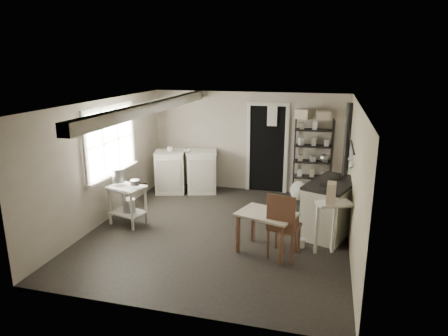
% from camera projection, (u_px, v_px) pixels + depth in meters
% --- Properties ---
extents(floor, '(5.00, 5.00, 0.00)m').
position_uv_depth(floor, '(220.00, 231.00, 7.24)').
color(floor, black).
rests_on(floor, ground).
extents(ceiling, '(5.00, 5.00, 0.00)m').
position_uv_depth(ceiling, '(219.00, 103.00, 6.64)').
color(ceiling, white).
rests_on(ceiling, wall_back).
extents(wall_back, '(4.50, 0.02, 2.30)m').
position_uv_depth(wall_back, '(248.00, 142.00, 9.27)').
color(wall_back, '#B5A99A').
rests_on(wall_back, ground).
extents(wall_front, '(4.50, 0.02, 2.30)m').
position_uv_depth(wall_front, '(162.00, 225.00, 4.60)').
color(wall_front, '#B5A99A').
rests_on(wall_front, ground).
extents(wall_left, '(0.02, 5.00, 2.30)m').
position_uv_depth(wall_left, '(104.00, 161.00, 7.49)').
color(wall_left, '#B5A99A').
rests_on(wall_left, ground).
extents(wall_right, '(0.02, 5.00, 2.30)m').
position_uv_depth(wall_right, '(355.00, 179.00, 6.38)').
color(wall_right, '#B5A99A').
rests_on(wall_right, ground).
extents(window, '(0.12, 1.76, 1.28)m').
position_uv_depth(window, '(110.00, 141.00, 7.58)').
color(window, beige).
rests_on(window, wall_left).
extents(doorway, '(0.96, 0.10, 2.08)m').
position_uv_depth(doorway, '(267.00, 150.00, 9.17)').
color(doorway, beige).
rests_on(doorway, ground).
extents(ceiling_beam, '(0.18, 5.00, 0.18)m').
position_uv_depth(ceiling_beam, '(153.00, 107.00, 6.96)').
color(ceiling_beam, beige).
rests_on(ceiling_beam, ceiling).
extents(wallpaper_panel, '(0.01, 5.00, 2.30)m').
position_uv_depth(wallpaper_panel, '(354.00, 179.00, 6.39)').
color(wallpaper_panel, beige).
rests_on(wallpaper_panel, wall_right).
extents(utensil_rail, '(0.06, 1.20, 0.44)m').
position_uv_depth(utensil_rail, '(351.00, 147.00, 6.85)').
color(utensil_rail, '#BABABD').
rests_on(utensil_rail, wall_right).
extents(prep_table, '(0.75, 0.63, 0.74)m').
position_uv_depth(prep_table, '(128.00, 204.00, 7.44)').
color(prep_table, beige).
rests_on(prep_table, ground).
extents(stockpot, '(0.30, 0.30, 0.26)m').
position_uv_depth(stockpot, '(118.00, 175.00, 7.35)').
color(stockpot, '#BABABD').
rests_on(stockpot, prep_table).
extents(saucepan, '(0.23, 0.23, 0.10)m').
position_uv_depth(saucepan, '(135.00, 183.00, 7.21)').
color(saucepan, '#BABABD').
rests_on(saucepan, prep_table).
extents(bucket, '(0.30, 0.30, 0.25)m').
position_uv_depth(bucket, '(129.00, 206.00, 7.38)').
color(bucket, '#BABABD').
rests_on(bucket, prep_table).
extents(base_cabinets, '(1.59, 1.02, 0.97)m').
position_uv_depth(base_cabinets, '(186.00, 172.00, 9.28)').
color(base_cabinets, beige).
rests_on(base_cabinets, ground).
extents(mixing_bowl, '(0.27, 0.27, 0.06)m').
position_uv_depth(mixing_bowl, '(187.00, 153.00, 9.08)').
color(mixing_bowl, white).
rests_on(mixing_bowl, base_cabinets).
extents(counter_cup, '(0.13, 0.13, 0.10)m').
position_uv_depth(counter_cup, '(170.00, 151.00, 9.13)').
color(counter_cup, white).
rests_on(counter_cup, base_cabinets).
extents(shelf_rack, '(0.86, 0.38, 1.77)m').
position_uv_depth(shelf_rack, '(313.00, 156.00, 8.77)').
color(shelf_rack, black).
rests_on(shelf_rack, ground).
extents(shelf_jar, '(0.11, 0.11, 0.20)m').
position_uv_depth(shelf_jar, '(302.00, 136.00, 8.76)').
color(shelf_jar, white).
rests_on(shelf_jar, shelf_rack).
extents(storage_box_a, '(0.38, 0.36, 0.20)m').
position_uv_depth(storage_box_a, '(304.00, 108.00, 8.50)').
color(storage_box_a, beige).
rests_on(storage_box_a, shelf_rack).
extents(storage_box_b, '(0.31, 0.29, 0.19)m').
position_uv_depth(storage_box_b, '(324.00, 109.00, 8.41)').
color(storage_box_b, beige).
rests_on(storage_box_b, shelf_rack).
extents(stove, '(1.05, 1.37, 0.95)m').
position_uv_depth(stove, '(331.00, 210.00, 7.03)').
color(stove, beige).
rests_on(stove, ground).
extents(stovepipe, '(0.13, 0.13, 1.48)m').
position_uv_depth(stovepipe, '(347.00, 141.00, 7.11)').
color(stovepipe, black).
rests_on(stovepipe, stove).
extents(side_ledge, '(0.63, 0.49, 0.85)m').
position_uv_depth(side_ledge, '(332.00, 228.00, 6.31)').
color(side_ledge, beige).
rests_on(side_ledge, ground).
extents(oats_box, '(0.14, 0.23, 0.33)m').
position_uv_depth(oats_box, '(331.00, 194.00, 6.13)').
color(oats_box, beige).
rests_on(oats_box, side_ledge).
extents(work_table, '(1.03, 0.86, 0.67)m').
position_uv_depth(work_table, '(266.00, 230.00, 6.34)').
color(work_table, beige).
rests_on(work_table, ground).
extents(table_cup, '(0.13, 0.13, 0.10)m').
position_uv_depth(table_cup, '(283.00, 208.00, 6.10)').
color(table_cup, white).
rests_on(table_cup, work_table).
extents(chair, '(0.53, 0.55, 1.07)m').
position_uv_depth(chair, '(284.00, 227.00, 6.19)').
color(chair, brown).
rests_on(chair, ground).
extents(flour_sack, '(0.45, 0.42, 0.44)m').
position_uv_depth(flour_sack, '(299.00, 190.00, 8.75)').
color(flour_sack, silver).
rests_on(flour_sack, ground).
extents(floor_crock, '(0.13, 0.13, 0.14)m').
position_uv_depth(floor_crock, '(301.00, 243.00, 6.58)').
color(floor_crock, white).
rests_on(floor_crock, ground).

